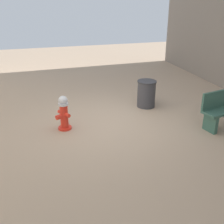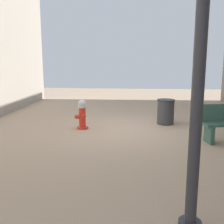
{
  "view_description": "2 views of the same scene",
  "coord_description": "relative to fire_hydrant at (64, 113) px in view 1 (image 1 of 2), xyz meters",
  "views": [
    {
      "loc": [
        1.88,
        6.39,
        3.17
      ],
      "look_at": [
        0.35,
        1.14,
        0.82
      ],
      "focal_mm": 44.7,
      "sensor_mm": 36.0,
      "label": 1
    },
    {
      "loc": [
        -0.35,
        7.89,
        2.05
      ],
      "look_at": [
        0.25,
        1.28,
        0.77
      ],
      "focal_mm": 43.83,
      "sensor_mm": 36.0,
      "label": 2
    }
  ],
  "objects": [
    {
      "name": "trash_bin",
      "position": [
        -2.55,
        -0.85,
        -0.04
      ],
      "size": [
        0.56,
        0.56,
        0.8
      ],
      "color": "#38383D",
      "rests_on": "ground_plane"
    },
    {
      "name": "ground_plane",
      "position": [
        -1.27,
        -0.01,
        -0.44
      ],
      "size": [
        23.4,
        23.4,
        0.0
      ],
      "primitive_type": "plane",
      "color": "tan"
    },
    {
      "name": "fire_hydrant",
      "position": [
        0.0,
        0.0,
        0.0
      ],
      "size": [
        0.39,
        0.41,
        0.88
      ],
      "color": "red",
      "rests_on": "ground_plane"
    }
  ]
}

